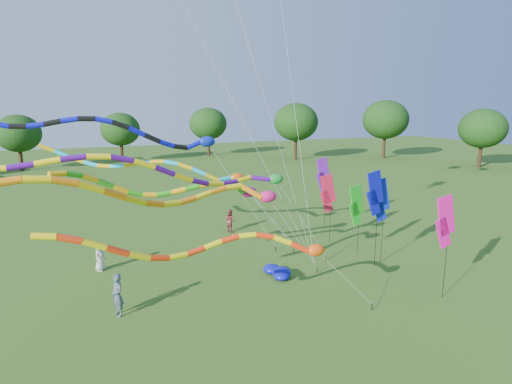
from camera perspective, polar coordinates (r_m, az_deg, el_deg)
name	(u,v)px	position (r m, az deg, el deg)	size (l,w,h in m)	color
ground	(311,308)	(19.75, 7.33, -15.05)	(160.00, 160.00, 0.00)	#305C18
tree_ring	(410,195)	(17.01, 19.83, -0.38)	(116.95, 117.48, 9.58)	#382314
tube_kite_red	(226,247)	(15.69, -3.99, -7.31)	(12.60, 1.24, 5.69)	black
tube_kite_orange	(183,194)	(17.38, -9.65, -0.23)	(14.34, 4.10, 7.26)	black
tube_kite_purple	(187,174)	(19.14, -9.15, 2.41)	(15.69, 2.72, 7.62)	black
tube_kite_blue	(131,134)	(22.79, -16.32, 7.48)	(14.92, 1.39, 8.87)	black
tube_kite_cyan	(165,168)	(25.88, -12.06, 3.13)	(13.87, 4.37, 7.09)	black
tube_kite_green	(189,188)	(21.76, -8.88, 0.49)	(12.69, 2.49, 6.63)	black
banner_pole_red	(328,193)	(27.34, 9.52, -0.20)	(1.16, 0.14, 4.57)	black
banner_pole_magenta_a	(445,222)	(20.96, 23.90, -3.69)	(1.16, 0.12, 4.93)	black
banner_pole_green	(356,205)	(25.61, 13.23, -1.71)	(1.16, 0.20, 4.32)	black
banner_pole_blue_a	(375,193)	(23.81, 15.57, -0.18)	(1.16, 0.12, 5.41)	black
banner_pole_violet	(323,175)	(30.34, 8.92, 2.23)	(1.16, 0.09, 5.22)	black
banner_pole_blue_b	(380,200)	(24.54, 16.26, -1.06)	(1.16, 0.22, 4.90)	black
blue_nylon_heap	(275,273)	(22.54, 2.48, -10.75)	(1.80, 1.63, 0.56)	#0C10A5
person_a	(100,257)	(24.76, -20.09, -8.10)	(0.76, 0.49, 1.56)	beige
person_b	(117,295)	(19.44, -17.99, -12.96)	(0.68, 0.45, 1.86)	#43515E
person_c	(230,220)	(30.21, -3.46, -3.80)	(0.78, 0.61, 1.60)	maroon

